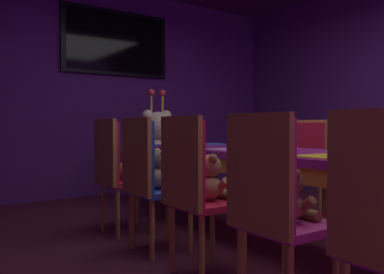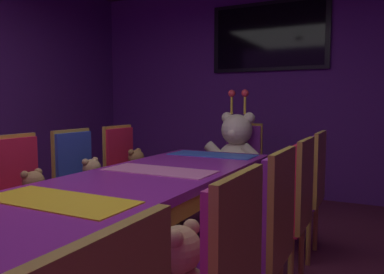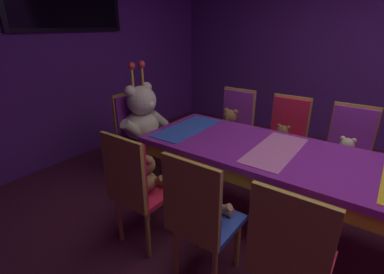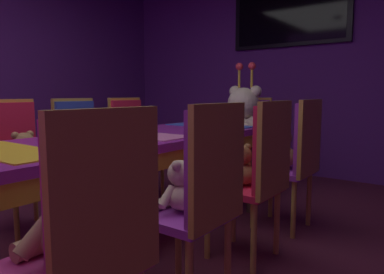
% 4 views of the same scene
% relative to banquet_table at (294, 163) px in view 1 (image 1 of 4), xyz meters
% --- Properties ---
extents(ground_plane, '(7.90, 7.90, 0.00)m').
position_rel_banquet_table_xyz_m(ground_plane, '(0.00, 0.00, -0.66)').
color(ground_plane, '#591E33').
extents(wall_back, '(5.20, 0.12, 2.80)m').
position_rel_banquet_table_xyz_m(wall_back, '(0.00, 3.20, 0.74)').
color(wall_back, '#59267F').
rests_on(wall_back, ground_plane).
extents(banquet_table, '(0.90, 3.16, 0.75)m').
position_rel_banquet_table_xyz_m(banquet_table, '(0.00, 0.00, 0.00)').
color(banquet_table, purple).
rests_on(banquet_table, ground_plane).
extents(chair_left_1, '(0.42, 0.41, 0.98)m').
position_rel_banquet_table_xyz_m(chair_left_1, '(-0.89, -0.64, -0.06)').
color(chair_left_1, '#CC338C').
rests_on(chair_left_1, ground_plane).
extents(teddy_left_1, '(0.22, 0.28, 0.26)m').
position_rel_banquet_table_xyz_m(teddy_left_1, '(-0.74, -0.64, -0.09)').
color(teddy_left_1, brown).
rests_on(teddy_left_1, chair_left_1).
extents(chair_left_2, '(0.42, 0.41, 0.98)m').
position_rel_banquet_table_xyz_m(chair_left_2, '(-0.88, 0.03, -0.06)').
color(chair_left_2, red).
rests_on(chair_left_2, ground_plane).
extents(teddy_left_2, '(0.24, 0.31, 0.30)m').
position_rel_banquet_table_xyz_m(teddy_left_2, '(-0.73, 0.03, -0.07)').
color(teddy_left_2, '#9E7247').
rests_on(teddy_left_2, chair_left_2).
extents(chair_left_3, '(0.42, 0.41, 0.98)m').
position_rel_banquet_table_xyz_m(chair_left_3, '(-0.88, 0.61, -0.06)').
color(chair_left_3, '#2D47B2').
rests_on(chair_left_3, ground_plane).
extents(teddy_left_3, '(0.25, 0.32, 0.30)m').
position_rel_banquet_table_xyz_m(teddy_left_3, '(-0.74, 0.61, -0.07)').
color(teddy_left_3, tan).
rests_on(teddy_left_3, chair_left_3).
extents(chair_left_4, '(0.42, 0.41, 0.98)m').
position_rel_banquet_table_xyz_m(chair_left_4, '(-0.87, 1.21, -0.06)').
color(chair_left_4, red).
rests_on(chair_left_4, ground_plane).
extents(teddy_left_4, '(0.26, 0.33, 0.31)m').
position_rel_banquet_table_xyz_m(teddy_left_4, '(-0.72, 1.21, -0.07)').
color(teddy_left_4, olive).
rests_on(teddy_left_4, chair_left_4).
extents(chair_right_2, '(0.42, 0.41, 0.98)m').
position_rel_banquet_table_xyz_m(chair_right_2, '(0.87, 0.02, -0.06)').
color(chair_right_2, purple).
rests_on(chair_right_2, ground_plane).
extents(teddy_right_2, '(0.21, 0.27, 0.26)m').
position_rel_banquet_table_xyz_m(teddy_right_2, '(0.73, 0.02, -0.09)').
color(teddy_right_2, beige).
rests_on(teddy_right_2, chair_right_2).
extents(chair_right_3, '(0.42, 0.41, 0.98)m').
position_rel_banquet_table_xyz_m(chair_right_3, '(0.86, 0.63, -0.06)').
color(chair_right_3, red).
rests_on(chair_right_3, ground_plane).
extents(teddy_right_3, '(0.21, 0.27, 0.26)m').
position_rel_banquet_table_xyz_m(teddy_right_3, '(0.72, 0.63, -0.09)').
color(teddy_right_3, brown).
rests_on(teddy_right_3, chair_right_3).
extents(chair_right_4, '(0.42, 0.41, 0.98)m').
position_rel_banquet_table_xyz_m(chair_right_4, '(0.86, 1.26, -0.06)').
color(chair_right_4, purple).
rests_on(chair_right_4, ground_plane).
extents(teddy_right_4, '(0.27, 0.35, 0.33)m').
position_rel_banquet_table_xyz_m(teddy_right_4, '(0.71, 1.26, -0.06)').
color(teddy_right_4, olive).
rests_on(teddy_right_4, chair_right_4).
extents(throne_chair, '(0.41, 0.42, 0.98)m').
position_rel_banquet_table_xyz_m(throne_chair, '(0.00, 2.13, -0.06)').
color(throne_chair, purple).
rests_on(throne_chair, ground_plane).
extents(king_teddy_bear, '(0.69, 0.53, 0.88)m').
position_rel_banquet_table_xyz_m(king_teddy_bear, '(0.00, 1.96, 0.08)').
color(king_teddy_bear, beige).
rests_on(king_teddy_bear, throne_chair).
extents(wall_tv, '(1.50, 0.06, 0.87)m').
position_rel_banquet_table_xyz_m(wall_tv, '(0.00, 3.11, 1.39)').
color(wall_tv, black).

